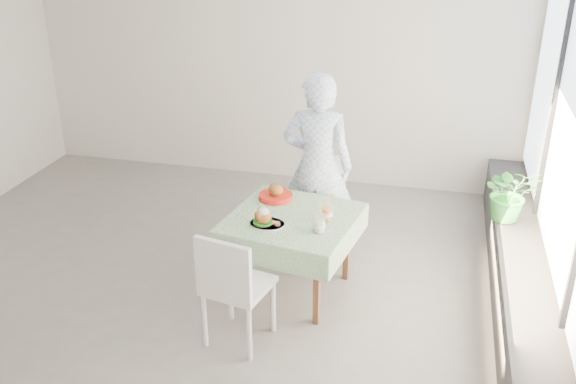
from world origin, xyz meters
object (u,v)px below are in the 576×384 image
(diner, at_px, (317,167))
(main_dish, at_px, (265,219))
(chair_far, at_px, (322,225))
(juice_cup_orange, at_px, (327,213))
(chair_near, at_px, (238,308))
(cafe_table, at_px, (292,245))
(potted_plant, at_px, (510,193))

(diner, distance_m, main_dish, 0.99)
(chair_far, xyz_separation_m, diner, (-0.06, -0.02, 0.62))
(main_dish, relative_size, juice_cup_orange, 1.11)
(diner, xyz_separation_m, juice_cup_orange, (0.23, -0.73, -0.11))
(chair_near, bearing_deg, juice_cup_orange, 56.22)
(diner, relative_size, juice_cup_orange, 6.70)
(chair_far, bearing_deg, cafe_table, -99.31)
(cafe_table, xyz_separation_m, diner, (0.07, 0.74, 0.46))
(juice_cup_orange, bearing_deg, main_dish, -155.46)
(chair_far, bearing_deg, chair_near, -103.28)
(chair_far, distance_m, chair_near, 1.60)
(main_dish, xyz_separation_m, juice_cup_orange, (0.48, 0.22, 0.01))
(juice_cup_orange, relative_size, potted_plant, 0.51)
(potted_plant, bearing_deg, main_dish, -151.33)
(chair_far, xyz_separation_m, juice_cup_orange, (0.18, -0.75, 0.51))
(potted_plant, bearing_deg, chair_far, -175.34)
(diner, distance_m, potted_plant, 1.79)
(cafe_table, relative_size, chair_near, 1.22)
(chair_near, height_order, juice_cup_orange, juice_cup_orange)
(juice_cup_orange, bearing_deg, chair_far, 103.29)
(chair_far, distance_m, potted_plant, 1.79)
(chair_far, distance_m, juice_cup_orange, 0.92)
(diner, xyz_separation_m, main_dish, (-0.25, -0.95, -0.12))
(juice_cup_orange, xyz_separation_m, potted_plant, (1.54, 0.89, -0.04))
(chair_near, bearing_deg, diner, 78.64)
(cafe_table, distance_m, chair_far, 0.79)
(cafe_table, height_order, chair_far, chair_far)
(main_dish, xyz_separation_m, potted_plant, (2.02, 1.11, -0.03))
(chair_far, height_order, diner, diner)
(chair_near, distance_m, potted_plant, 2.73)
(chair_near, bearing_deg, cafe_table, 73.06)
(main_dish, distance_m, juice_cup_orange, 0.53)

